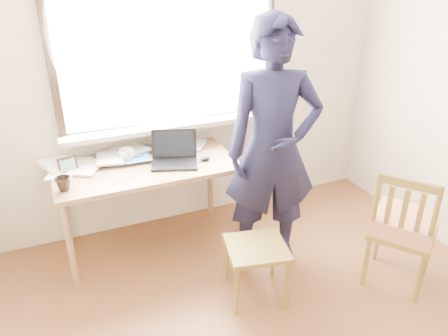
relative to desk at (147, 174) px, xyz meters
name	(u,v)px	position (x,y,z in m)	size (l,w,h in m)	color
room_shell	(317,91)	(0.51, -1.43, 0.97)	(3.52, 4.02, 2.61)	beige
desk	(147,174)	(0.00, 0.00, 0.00)	(1.38, 0.69, 0.74)	#8D6646
laptop	(174,155)	(0.22, -0.03, 0.13)	(0.42, 0.38, 0.24)	black
mug_white	(127,155)	(-0.12, 0.14, 0.13)	(0.12, 0.12, 0.10)	white
mug_dark	(63,184)	(-0.61, -0.19, 0.13)	(0.11, 0.11, 0.10)	black
mouse	(205,159)	(0.45, -0.10, 0.09)	(0.08, 0.06, 0.03)	black
desk_clutter	(105,159)	(-0.28, 0.17, 0.10)	(0.88, 0.50, 0.05)	#2F6099
book_a	(97,157)	(-0.33, 0.27, 0.09)	(0.18, 0.24, 0.02)	white
book_b	(183,144)	(0.39, 0.27, 0.09)	(0.18, 0.25, 0.02)	white
picture_frame	(68,166)	(-0.56, 0.10, 0.13)	(0.14, 0.04, 0.11)	black
work_chair	(256,254)	(0.53, -0.88, -0.32)	(0.47, 0.46, 0.41)	olive
side_chair	(404,226)	(1.54, -1.15, -0.18)	(0.58, 0.58, 0.92)	olive
person	(273,150)	(0.81, -0.53, 0.28)	(0.69, 0.45, 1.88)	black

